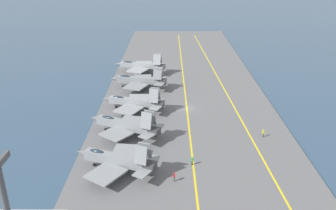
{
  "coord_description": "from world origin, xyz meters",
  "views": [
    {
      "loc": [
        -81.95,
        4.41,
        35.91
      ],
      "look_at": [
        -3.89,
        4.71,
        2.9
      ],
      "focal_mm": 38.0,
      "sensor_mm": 36.0,
      "label": 1
    }
  ],
  "objects_px": {
    "parked_jet_nearest": "(116,160)",
    "crew_yellow_vest": "(263,133)",
    "crew_red_vest": "(174,176)",
    "parked_jet_fourth": "(139,80)",
    "parked_jet_third": "(134,102)",
    "parked_jet_fifth": "(141,65)",
    "crew_green_vest": "(192,161)",
    "parked_jet_second": "(125,125)"
  },
  "relations": [
    {
      "from": "crew_yellow_vest",
      "to": "parked_jet_fourth",
      "type": "bearing_deg",
      "value": 43.93
    },
    {
      "from": "crew_yellow_vest",
      "to": "crew_green_vest",
      "type": "relative_size",
      "value": 1.02
    },
    {
      "from": "parked_jet_nearest",
      "to": "crew_yellow_vest",
      "type": "bearing_deg",
      "value": -65.94
    },
    {
      "from": "parked_jet_second",
      "to": "crew_yellow_vest",
      "type": "relative_size",
      "value": 9.66
    },
    {
      "from": "crew_green_vest",
      "to": "parked_jet_second",
      "type": "bearing_deg",
      "value": 49.61
    },
    {
      "from": "parked_jet_fifth",
      "to": "crew_yellow_vest",
      "type": "xyz_separation_m",
      "value": [
        -44.0,
        -29.06,
        -1.67
      ]
    },
    {
      "from": "parked_jet_nearest",
      "to": "crew_green_vest",
      "type": "bearing_deg",
      "value": -81.21
    },
    {
      "from": "parked_jet_second",
      "to": "parked_jet_nearest",
      "type": "bearing_deg",
      "value": -179.8
    },
    {
      "from": "parked_jet_second",
      "to": "crew_yellow_vest",
      "type": "xyz_separation_m",
      "value": [
        -0.61,
        -29.18,
        -1.54
      ]
    },
    {
      "from": "crew_green_vest",
      "to": "crew_red_vest",
      "type": "xyz_separation_m",
      "value": [
        -5.16,
        3.37,
        0.08
      ]
    },
    {
      "from": "parked_jet_fifth",
      "to": "parked_jet_third",
      "type": "bearing_deg",
      "value": -178.89
    },
    {
      "from": "parked_jet_fourth",
      "to": "crew_yellow_vest",
      "type": "xyz_separation_m",
      "value": [
        -29.58,
        -28.49,
        -1.56
      ]
    },
    {
      "from": "parked_jet_second",
      "to": "crew_green_vest",
      "type": "bearing_deg",
      "value": -130.39
    },
    {
      "from": "parked_jet_second",
      "to": "parked_jet_third",
      "type": "xyz_separation_m",
      "value": [
        13.45,
        -0.71,
        -0.29
      ]
    },
    {
      "from": "parked_jet_fifth",
      "to": "crew_green_vest",
      "type": "height_order",
      "value": "parked_jet_fifth"
    },
    {
      "from": "parked_jet_fourth",
      "to": "parked_jet_third",
      "type": "bearing_deg",
      "value": -179.96
    },
    {
      "from": "parked_jet_nearest",
      "to": "parked_jet_fourth",
      "type": "height_order",
      "value": "parked_jet_nearest"
    },
    {
      "from": "parked_jet_third",
      "to": "crew_yellow_vest",
      "type": "height_order",
      "value": "parked_jet_third"
    },
    {
      "from": "parked_jet_second",
      "to": "parked_jet_fourth",
      "type": "relative_size",
      "value": 1.0
    },
    {
      "from": "crew_red_vest",
      "to": "parked_jet_fourth",
      "type": "bearing_deg",
      "value": 11.74
    },
    {
      "from": "crew_green_vest",
      "to": "crew_red_vest",
      "type": "relative_size",
      "value": 0.92
    },
    {
      "from": "parked_jet_nearest",
      "to": "parked_jet_fourth",
      "type": "relative_size",
      "value": 0.94
    },
    {
      "from": "parked_jet_second",
      "to": "parked_jet_third",
      "type": "relative_size",
      "value": 1.03
    },
    {
      "from": "parked_jet_fourth",
      "to": "parked_jet_fifth",
      "type": "relative_size",
      "value": 0.99
    },
    {
      "from": "parked_jet_third",
      "to": "crew_red_vest",
      "type": "xyz_separation_m",
      "value": [
        -30.14,
        -9.48,
        -1.19
      ]
    },
    {
      "from": "parked_jet_third",
      "to": "parked_jet_fifth",
      "type": "distance_m",
      "value": 29.96
    },
    {
      "from": "parked_jet_fifth",
      "to": "parked_jet_second",
      "type": "bearing_deg",
      "value": 179.83
    },
    {
      "from": "parked_jet_nearest",
      "to": "crew_red_vest",
      "type": "relative_size",
      "value": 8.53
    },
    {
      "from": "parked_jet_nearest",
      "to": "parked_jet_second",
      "type": "height_order",
      "value": "parked_jet_second"
    },
    {
      "from": "crew_yellow_vest",
      "to": "crew_red_vest",
      "type": "relative_size",
      "value": 0.95
    },
    {
      "from": "parked_jet_fifth",
      "to": "crew_green_vest",
      "type": "xyz_separation_m",
      "value": [
        -54.92,
        -13.43,
        -1.7
      ]
    },
    {
      "from": "parked_jet_second",
      "to": "crew_red_vest",
      "type": "relative_size",
      "value": 9.13
    },
    {
      "from": "parked_jet_second",
      "to": "parked_jet_fifth",
      "type": "relative_size",
      "value": 0.99
    },
    {
      "from": "crew_red_vest",
      "to": "parked_jet_nearest",
      "type": "bearing_deg",
      "value": 73.14
    },
    {
      "from": "parked_jet_nearest",
      "to": "parked_jet_fourth",
      "type": "distance_m",
      "value": 42.59
    },
    {
      "from": "parked_jet_fifth",
      "to": "crew_green_vest",
      "type": "distance_m",
      "value": 56.56
    },
    {
      "from": "parked_jet_third",
      "to": "parked_jet_fifth",
      "type": "bearing_deg",
      "value": 1.11
    },
    {
      "from": "parked_jet_third",
      "to": "crew_red_vest",
      "type": "height_order",
      "value": "parked_jet_third"
    },
    {
      "from": "parked_jet_fourth",
      "to": "crew_red_vest",
      "type": "relative_size",
      "value": 9.09
    },
    {
      "from": "parked_jet_fourth",
      "to": "parked_jet_fifth",
      "type": "bearing_deg",
      "value": 2.27
    },
    {
      "from": "parked_jet_nearest",
      "to": "crew_yellow_vest",
      "type": "relative_size",
      "value": 9.02
    },
    {
      "from": "crew_yellow_vest",
      "to": "crew_red_vest",
      "type": "xyz_separation_m",
      "value": [
        -16.08,
        19.0,
        0.06
      ]
    }
  ]
}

